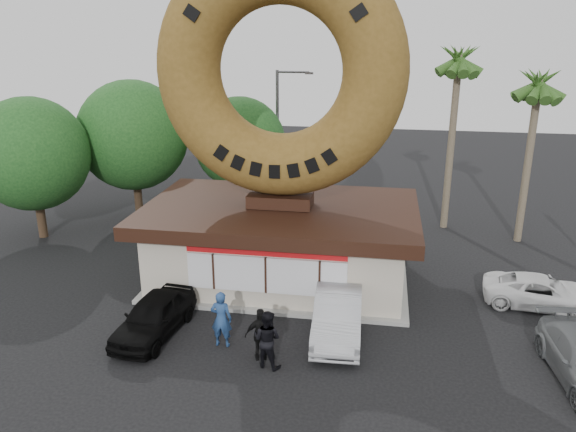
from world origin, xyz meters
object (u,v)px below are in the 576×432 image
(car_black, at_px, (154,316))
(car_silver, at_px, (338,314))
(person_center, at_px, (267,339))
(street_lamp, at_px, (280,133))
(donut_shop, at_px, (281,240))
(person_right, at_px, (261,334))
(car_white, at_px, (542,292))
(giant_donut, at_px, (280,71))
(person_left, at_px, (221,319))

(car_black, height_order, car_silver, car_silver)
(person_center, xyz_separation_m, car_silver, (2.02, 2.39, -0.20))
(street_lamp, distance_m, person_center, 17.07)
(person_center, bearing_deg, car_silver, -114.10)
(donut_shop, xyz_separation_m, street_lamp, (-1.86, 10.02, 2.72))
(person_right, distance_m, car_white, 11.24)
(donut_shop, bearing_deg, person_center, -83.40)
(car_white, bearing_deg, person_right, 125.71)
(car_black, bearing_deg, street_lamp, 89.89)
(street_lamp, height_order, car_white, street_lamp)
(donut_shop, distance_m, car_black, 6.41)
(giant_donut, height_order, person_left, giant_donut)
(donut_shop, distance_m, car_white, 10.43)
(giant_donut, relative_size, car_white, 2.26)
(person_left, distance_m, car_silver, 4.06)
(street_lamp, bearing_deg, donut_shop, -79.50)
(street_lamp, distance_m, person_right, 16.71)
(person_right, relative_size, car_black, 0.44)
(donut_shop, bearing_deg, giant_donut, 90.00)
(donut_shop, relative_size, person_right, 6.21)
(person_right, relative_size, car_white, 0.42)
(person_left, height_order, car_black, person_left)
(person_left, distance_m, car_white, 12.33)
(person_center, bearing_deg, car_black, -0.14)
(person_right, relative_size, car_silver, 0.39)
(person_left, bearing_deg, car_silver, -158.30)
(giant_donut, distance_m, person_right, 9.91)
(street_lamp, bearing_deg, person_right, -81.75)
(person_center, bearing_deg, car_white, -132.94)
(street_lamp, relative_size, car_black, 1.94)
(street_lamp, xyz_separation_m, car_black, (-1.69, -15.25, -3.78))
(car_black, bearing_deg, person_left, -0.86)
(giant_donut, xyz_separation_m, car_black, (-3.54, -5.25, -7.96))
(person_center, height_order, person_right, person_center)
(person_right, bearing_deg, car_black, -29.69)
(donut_shop, height_order, car_white, donut_shop)
(person_center, relative_size, person_right, 1.07)
(donut_shop, relative_size, car_silver, 2.41)
(person_center, bearing_deg, person_right, -36.38)
(giant_donut, xyz_separation_m, person_right, (0.49, -6.16, -7.76))
(donut_shop, distance_m, person_center, 6.58)
(car_silver, distance_m, car_white, 8.28)
(car_white, bearing_deg, car_black, 114.90)
(car_white, bearing_deg, giant_donut, 92.81)
(car_silver, bearing_deg, car_black, -172.03)
(donut_shop, height_order, car_silver, donut_shop)
(giant_donut, height_order, street_lamp, giant_donut)
(street_lamp, relative_size, car_white, 1.86)
(person_center, xyz_separation_m, car_black, (-4.29, 1.25, -0.26))
(car_black, bearing_deg, car_silver, 16.44)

